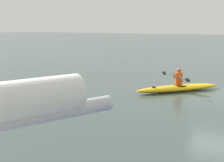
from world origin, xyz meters
name	(u,v)px	position (x,y,z in m)	size (l,w,h in m)	color
ground_plane	(221,94)	(0.00, 0.00, 0.00)	(160.00, 160.00, 0.00)	#384742
kayak	(178,88)	(1.86, 0.26, 0.15)	(3.47, 3.40, 0.30)	#EAB214
kayaker	(178,77)	(1.87, 0.26, 0.64)	(1.69, 1.74, 0.79)	#E04C14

